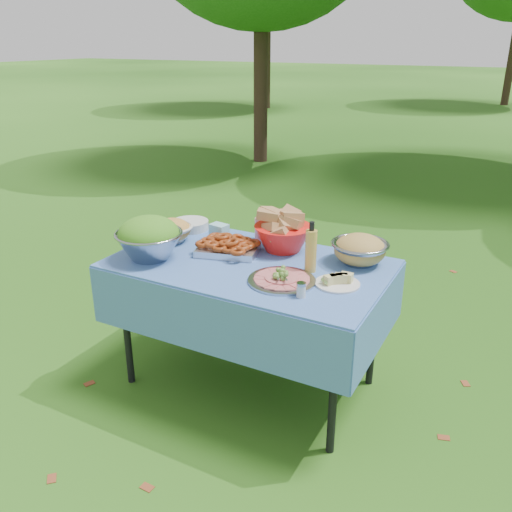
{
  "coord_description": "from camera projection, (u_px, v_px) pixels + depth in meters",
  "views": [
    {
      "loc": [
        1.29,
        -2.35,
        1.88
      ],
      "look_at": [
        0.04,
        0.0,
        0.81
      ],
      "focal_mm": 38.0,
      "sensor_mm": 36.0,
      "label": 1
    }
  ],
  "objects": [
    {
      "name": "ground",
      "position": [
        250.0,
        382.0,
        3.18
      ],
      "size": [
        80.0,
        80.0,
        0.0
      ],
      "primitive_type": "plane",
      "color": "#113309",
      "rests_on": "ground"
    },
    {
      "name": "picnic_table",
      "position": [
        250.0,
        325.0,
        3.04
      ],
      "size": [
        1.46,
        0.86,
        0.76
      ],
      "primitive_type": "cube",
      "color": "#84C5FF",
      "rests_on": "ground"
    },
    {
      "name": "salad_bowl",
      "position": [
        149.0,
        238.0,
        2.91
      ],
      "size": [
        0.47,
        0.47,
        0.24
      ],
      "primitive_type": null,
      "rotation": [
        0.0,
        0.0,
        0.37
      ],
      "color": "#96989F",
      "rests_on": "picnic_table"
    },
    {
      "name": "pasta_bowl_white",
      "position": [
        172.0,
        230.0,
        3.19
      ],
      "size": [
        0.31,
        0.31,
        0.14
      ],
      "primitive_type": null,
      "rotation": [
        0.0,
        0.0,
        -0.36
      ],
      "color": "silver",
      "rests_on": "picnic_table"
    },
    {
      "name": "plate_stack",
      "position": [
        190.0,
        225.0,
        3.4
      ],
      "size": [
        0.24,
        0.24,
        0.06
      ],
      "primitive_type": "cylinder",
      "rotation": [
        0.0,
        0.0,
        -0.04
      ],
      "color": "silver",
      "rests_on": "picnic_table"
    },
    {
      "name": "wipes_box",
      "position": [
        219.0,
        232.0,
        3.22
      ],
      "size": [
        0.11,
        0.09,
        0.09
      ],
      "primitive_type": "cube",
      "rotation": [
        0.0,
        0.0,
        -0.16
      ],
      "color": "#91D3DD",
      "rests_on": "picnic_table"
    },
    {
      "name": "sanitizer_bottle",
      "position": [
        259.0,
        226.0,
        3.21
      ],
      "size": [
        0.07,
        0.07,
        0.16
      ],
      "primitive_type": "cylinder",
      "rotation": [
        0.0,
        0.0,
        0.26
      ],
      "color": "pink",
      "rests_on": "picnic_table"
    },
    {
      "name": "bread_bowl",
      "position": [
        283.0,
        232.0,
        3.04
      ],
      "size": [
        0.41,
        0.41,
        0.22
      ],
      "primitive_type": null,
      "rotation": [
        0.0,
        0.0,
        -0.3
      ],
      "color": "red",
      "rests_on": "picnic_table"
    },
    {
      "name": "pasta_bowl_steel",
      "position": [
        360.0,
        249.0,
        2.87
      ],
      "size": [
        0.39,
        0.39,
        0.16
      ],
      "primitive_type": null,
      "rotation": [
        0.0,
        0.0,
        0.41
      ],
      "color": "#96989F",
      "rests_on": "picnic_table"
    },
    {
      "name": "fried_tray",
      "position": [
        228.0,
        247.0,
        3.01
      ],
      "size": [
        0.38,
        0.31,
        0.08
      ],
      "primitive_type": "cube",
      "rotation": [
        0.0,
        0.0,
        0.27
      ],
      "color": "silver",
      "rests_on": "picnic_table"
    },
    {
      "name": "charcuterie_platter",
      "position": [
        282.0,
        274.0,
        2.66
      ],
      "size": [
        0.38,
        0.38,
        0.08
      ],
      "primitive_type": "cylinder",
      "rotation": [
        0.0,
        0.0,
        0.13
      ],
      "color": "#A2A4A9",
      "rests_on": "picnic_table"
    },
    {
      "name": "oil_bottle",
      "position": [
        311.0,
        247.0,
        2.74
      ],
      "size": [
        0.07,
        0.07,
        0.27
      ],
      "primitive_type": "cylinder",
      "rotation": [
        0.0,
        0.0,
        -0.32
      ],
      "color": "gold",
      "rests_on": "picnic_table"
    },
    {
      "name": "cheese_plate",
      "position": [
        338.0,
        279.0,
        2.63
      ],
      "size": [
        0.27,
        0.27,
        0.06
      ],
      "primitive_type": "cylinder",
      "rotation": [
        0.0,
        0.0,
        0.28
      ],
      "color": "silver",
      "rests_on": "picnic_table"
    },
    {
      "name": "shaker",
      "position": [
        301.0,
        290.0,
        2.5
      ],
      "size": [
        0.05,
        0.05,
        0.07
      ],
      "primitive_type": "cylinder",
      "rotation": [
        0.0,
        0.0,
        -0.12
      ],
      "color": "silver",
      "rests_on": "picnic_table"
    }
  ]
}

